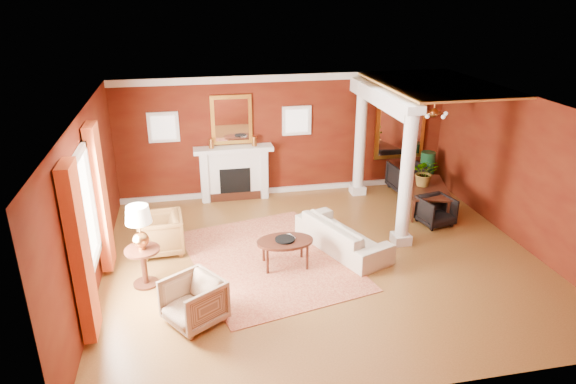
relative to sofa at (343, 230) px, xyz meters
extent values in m
plane|color=brown|center=(-0.48, -0.31, -0.41)|extent=(8.00, 8.00, 0.00)
cube|color=#5D1F0D|center=(-0.48, 3.19, 1.04)|extent=(8.00, 0.04, 2.90)
cube|color=#5D1F0D|center=(-0.48, -3.81, 1.04)|extent=(8.00, 0.04, 2.90)
cube|color=#5D1F0D|center=(-4.48, -0.31, 1.04)|extent=(0.04, 7.00, 2.90)
cube|color=#5D1F0D|center=(3.52, -0.31, 1.04)|extent=(0.04, 7.00, 2.90)
cube|color=silver|center=(-0.48, -0.31, 2.49)|extent=(8.00, 7.00, 0.04)
cube|color=white|center=(-1.78, 3.02, 0.19)|extent=(1.60, 0.34, 1.20)
cube|color=black|center=(-1.78, 2.85, 0.04)|extent=(0.72, 0.03, 0.70)
cube|color=black|center=(-1.78, 2.85, -0.31)|extent=(1.20, 0.05, 0.20)
cube|color=white|center=(-1.78, 2.98, 0.83)|extent=(1.85, 0.42, 0.10)
cube|color=white|center=(-2.48, 2.99, 0.19)|extent=(0.16, 0.40, 1.20)
cube|color=white|center=(-1.08, 2.99, 0.19)|extent=(0.16, 0.40, 1.20)
cube|color=gold|center=(-1.78, 3.15, 1.49)|extent=(0.95, 0.06, 1.15)
cube|color=white|center=(-1.78, 3.12, 1.49)|extent=(0.78, 0.02, 0.98)
cube|color=white|center=(-3.33, 3.16, 1.39)|extent=(0.70, 0.06, 0.70)
cube|color=white|center=(-3.33, 3.13, 1.39)|extent=(0.54, 0.02, 0.54)
cube|color=white|center=(-0.23, 3.16, 1.39)|extent=(0.70, 0.06, 0.70)
cube|color=white|center=(-0.23, 3.13, 1.39)|extent=(0.54, 0.02, 0.54)
cube|color=white|center=(-4.47, -0.91, 1.14)|extent=(0.03, 1.30, 1.70)
cube|color=white|center=(-4.43, -1.61, 1.14)|extent=(0.08, 0.10, 1.90)
cube|color=white|center=(-4.43, -0.21, 1.14)|extent=(0.08, 0.10, 1.90)
cube|color=#C04E20|center=(-4.36, -1.91, 0.99)|extent=(0.18, 0.55, 2.60)
cube|color=#C04E20|center=(-4.36, 0.09, 0.99)|extent=(0.18, 0.55, 2.60)
cube|color=white|center=(1.22, -0.01, -0.31)|extent=(0.34, 0.34, 0.20)
cylinder|color=white|center=(1.22, -0.01, 1.04)|extent=(0.26, 0.26, 2.50)
cube|color=white|center=(1.22, -0.01, 2.31)|extent=(0.36, 0.36, 0.16)
cube|color=white|center=(1.22, 2.69, -0.31)|extent=(0.34, 0.34, 0.20)
cylinder|color=white|center=(1.22, 2.69, 1.04)|extent=(0.26, 0.26, 2.50)
cube|color=white|center=(1.22, 2.69, 2.31)|extent=(0.36, 0.36, 0.16)
cube|color=white|center=(1.22, 1.59, 2.21)|extent=(0.30, 3.20, 0.32)
cube|color=gold|center=(2.37, 1.44, 2.46)|extent=(2.30, 3.40, 0.04)
cube|color=gold|center=(2.42, 3.15, 1.14)|extent=(1.30, 0.06, 1.70)
cube|color=white|center=(2.42, 3.12, 1.14)|extent=(1.10, 0.02, 1.50)
cylinder|color=#A86D34|center=(2.42, 1.49, 2.17)|extent=(0.02, 0.02, 0.65)
sphere|color=#A86D34|center=(2.42, 1.49, 1.84)|extent=(0.20, 0.20, 0.20)
sphere|color=#EDE2C9|center=(2.70, 1.49, 1.81)|extent=(0.09, 0.09, 0.09)
sphere|color=#EDE2C9|center=(2.50, 1.76, 1.81)|extent=(0.09, 0.09, 0.09)
sphere|color=#EDE2C9|center=(2.19, 1.65, 1.81)|extent=(0.09, 0.09, 0.09)
sphere|color=#EDE2C9|center=(2.19, 1.33, 1.81)|extent=(0.09, 0.09, 0.09)
sphere|color=#EDE2C9|center=(2.50, 1.22, 1.81)|extent=(0.09, 0.09, 0.09)
cube|color=white|center=(-0.48, 3.15, 2.41)|extent=(8.00, 0.08, 0.16)
cube|color=white|center=(-0.48, 3.15, -0.35)|extent=(8.00, 0.08, 0.12)
cube|color=maroon|center=(-1.47, -0.15, -0.40)|extent=(3.41, 4.08, 0.01)
imported|color=beige|center=(0.00, 0.00, 0.00)|extent=(1.35, 2.17, 0.82)
imported|color=black|center=(-3.45, 0.58, 0.01)|extent=(0.81, 0.86, 0.85)
imported|color=tan|center=(-2.90, -1.81, -0.01)|extent=(1.04, 1.05, 0.80)
cylinder|color=black|center=(-1.22, -0.42, 0.09)|extent=(1.03, 1.03, 0.05)
cylinder|color=black|center=(-1.58, -0.65, -0.18)|extent=(0.05, 0.05, 0.47)
cylinder|color=black|center=(-0.86, -0.65, -0.18)|extent=(0.05, 0.05, 0.47)
cylinder|color=black|center=(-1.58, -0.19, -0.18)|extent=(0.05, 0.05, 0.47)
cylinder|color=black|center=(-0.86, -0.19, -0.18)|extent=(0.05, 0.05, 0.47)
imported|color=black|center=(-1.20, -0.35, 0.22)|extent=(0.16, 0.07, 0.22)
cylinder|color=black|center=(-3.69, -0.57, -0.39)|extent=(0.43, 0.43, 0.04)
cylinder|color=black|center=(-3.69, -0.57, -0.07)|extent=(0.10, 0.10, 0.67)
cylinder|color=black|center=(-3.69, -0.57, 0.26)|extent=(0.59, 0.59, 0.04)
sphere|color=#A86D34|center=(-3.69, -0.57, 0.46)|extent=(0.28, 0.28, 0.28)
cylinder|color=#A86D34|center=(-3.69, -0.57, 0.65)|extent=(0.03, 0.03, 0.30)
cone|color=#EDE2C9|center=(-3.69, -0.57, 0.92)|extent=(0.43, 0.43, 0.30)
imported|color=black|center=(2.43, 1.44, 0.04)|extent=(0.99, 1.71, 0.90)
imported|color=black|center=(2.28, 0.68, -0.07)|extent=(0.78, 0.75, 0.68)
imported|color=black|center=(2.46, 2.67, -0.02)|extent=(0.81, 0.77, 0.78)
sphere|color=#12391D|center=(3.02, 2.69, -0.22)|extent=(0.40, 0.40, 0.40)
cylinder|color=#12391D|center=(3.02, 2.69, 0.07)|extent=(0.36, 0.36, 0.96)
imported|color=#26591E|center=(2.37, 1.51, 0.74)|extent=(0.77, 0.81, 0.50)
camera|label=1|loc=(-2.80, -8.52, 4.39)|focal=32.00mm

